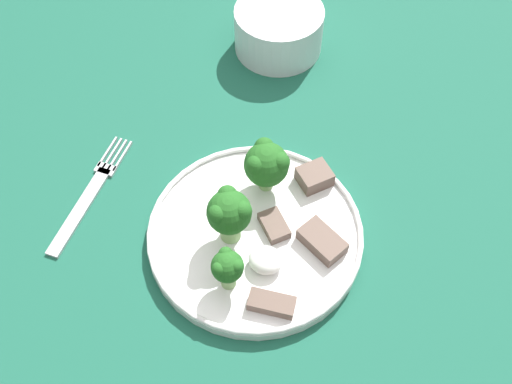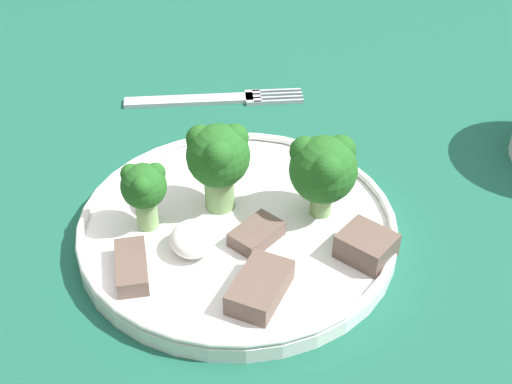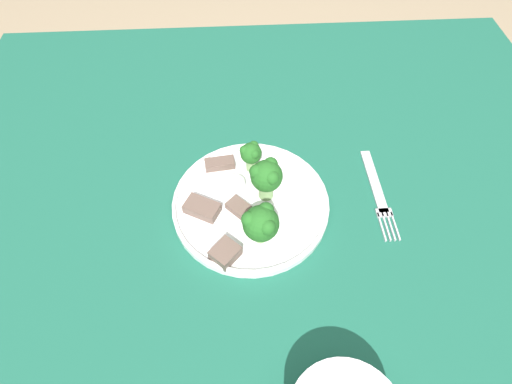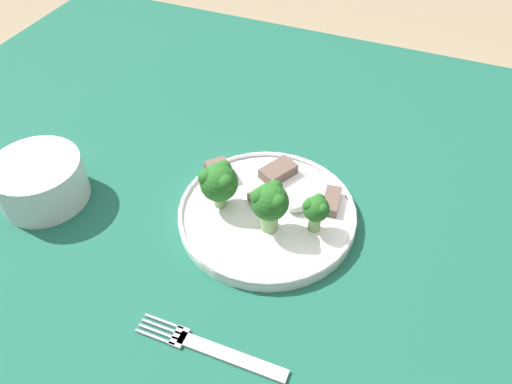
# 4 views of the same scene
# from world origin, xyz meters

# --- Properties ---
(table) EXTENTS (1.11, 1.16, 0.75)m
(table) POSITION_xyz_m (0.00, 0.00, 0.66)
(table) COLOR #195642
(table) RESTS_ON ground_plane
(dinner_plate) EXTENTS (0.23, 0.23, 0.02)m
(dinner_plate) POSITION_xyz_m (0.03, -0.08, 0.76)
(dinner_plate) COLOR white
(dinner_plate) RESTS_ON table
(fork) EXTENTS (0.02, 0.17, 0.00)m
(fork) POSITION_xyz_m (-0.17, -0.10, 0.76)
(fork) COLOR #B2B2B7
(fork) RESTS_ON table
(broccoli_floret_near_rim_left) EXTENTS (0.05, 0.05, 0.06)m
(broccoli_floret_near_rim_left) POSITION_xyz_m (0.02, -0.02, 0.81)
(broccoli_floret_near_rim_left) COLOR #7FA866
(broccoli_floret_near_rim_left) RESTS_ON dinner_plate
(broccoli_floret_center_left) EXTENTS (0.05, 0.05, 0.07)m
(broccoli_floret_center_left) POSITION_xyz_m (0.01, -0.09, 0.81)
(broccoli_floret_center_left) COLOR #7FA866
(broccoli_floret_center_left) RESTS_ON dinner_plate
(broccoli_floret_back_left) EXTENTS (0.03, 0.03, 0.05)m
(broccoli_floret_back_left) POSITION_xyz_m (0.03, -0.15, 0.80)
(broccoli_floret_back_left) COLOR #7FA866
(broccoli_floret_back_left) RESTS_ON dinner_plate
(meat_slice_front_slice) EXTENTS (0.05, 0.03, 0.01)m
(meat_slice_front_slice) POSITION_xyz_m (0.08, -0.16, 0.77)
(meat_slice_front_slice) COLOR brown
(meat_slice_front_slice) RESTS_ON dinner_plate
(meat_slice_middle_slice) EXTENTS (0.04, 0.04, 0.01)m
(meat_slice_middle_slice) POSITION_xyz_m (0.05, -0.07, 0.77)
(meat_slice_middle_slice) COLOR brown
(meat_slice_middle_slice) RESTS_ON dinner_plate
(meat_slice_rear_slice) EXTENTS (0.05, 0.05, 0.02)m
(meat_slice_rear_slice) POSITION_xyz_m (0.07, 0.01, 0.78)
(meat_slice_rear_slice) COLOR brown
(meat_slice_rear_slice) RESTS_ON dinner_plate
(meat_slice_edge_slice) EXTENTS (0.06, 0.05, 0.02)m
(meat_slice_edge_slice) POSITION_xyz_m (0.10, -0.07, 0.77)
(meat_slice_edge_slice) COLOR brown
(meat_slice_edge_slice) RESTS_ON dinner_plate
(sauce_dollop) EXTENTS (0.04, 0.03, 0.02)m
(sauce_dollop) POSITION_xyz_m (0.05, -0.11, 0.78)
(sauce_dollop) COLOR white
(sauce_dollop) RESTS_ON dinner_plate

